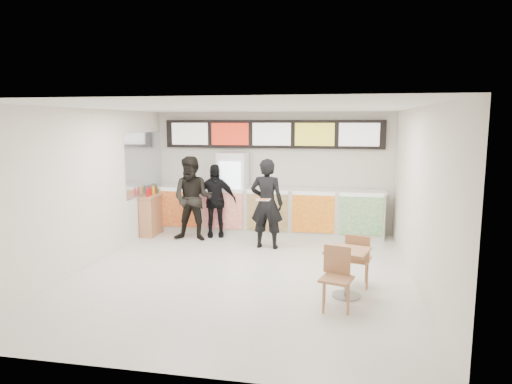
% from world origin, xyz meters
% --- Properties ---
extents(floor, '(7.00, 7.00, 0.00)m').
position_xyz_m(floor, '(0.00, 0.00, 0.00)').
color(floor, beige).
rests_on(floor, ground).
extents(ceiling, '(7.00, 7.00, 0.00)m').
position_xyz_m(ceiling, '(0.00, 0.00, 3.00)').
color(ceiling, white).
rests_on(ceiling, wall_back).
extents(wall_back, '(6.00, 0.00, 6.00)m').
position_xyz_m(wall_back, '(0.00, 3.50, 1.50)').
color(wall_back, silver).
rests_on(wall_back, floor).
extents(wall_left, '(0.00, 7.00, 7.00)m').
position_xyz_m(wall_left, '(-3.00, 0.00, 1.50)').
color(wall_left, silver).
rests_on(wall_left, floor).
extents(wall_right, '(0.00, 7.00, 7.00)m').
position_xyz_m(wall_right, '(3.00, 0.00, 1.50)').
color(wall_right, silver).
rests_on(wall_right, floor).
extents(service_counter, '(5.56, 0.77, 1.14)m').
position_xyz_m(service_counter, '(0.00, 3.09, 0.57)').
color(service_counter, silver).
rests_on(service_counter, floor).
extents(menu_board, '(5.50, 0.14, 0.70)m').
position_xyz_m(menu_board, '(0.00, 3.41, 2.45)').
color(menu_board, black).
rests_on(menu_board, wall_back).
extents(drinks_fridge, '(0.70, 0.67, 2.00)m').
position_xyz_m(drinks_fridge, '(-0.93, 3.11, 1.00)').
color(drinks_fridge, white).
rests_on(drinks_fridge, floor).
extents(mirror_panel, '(0.01, 2.00, 1.50)m').
position_xyz_m(mirror_panel, '(-2.99, 2.45, 1.75)').
color(mirror_panel, '#B2B7BF').
rests_on(mirror_panel, wall_left).
extents(customer_main, '(0.74, 0.51, 1.98)m').
position_xyz_m(customer_main, '(0.15, 1.76, 0.99)').
color(customer_main, black).
rests_on(customer_main, floor).
extents(customer_left, '(0.98, 0.78, 1.97)m').
position_xyz_m(customer_left, '(-1.65, 2.09, 0.98)').
color(customer_left, black).
rests_on(customer_left, floor).
extents(customer_mid, '(1.11, 0.69, 1.76)m').
position_xyz_m(customer_mid, '(-1.26, 2.55, 0.88)').
color(customer_mid, black).
rests_on(customer_mid, floor).
extents(pizza_slice, '(0.36, 0.36, 0.02)m').
position_xyz_m(pizza_slice, '(0.15, 1.31, 1.16)').
color(pizza_slice, beige).
rests_on(pizza_slice, customer_main).
extents(cafe_table, '(0.86, 1.63, 0.92)m').
position_xyz_m(cafe_table, '(1.86, -0.83, 0.54)').
color(cafe_table, '#B17850').
rests_on(cafe_table, floor).
extents(condiment_ledge, '(0.35, 0.88, 1.17)m').
position_xyz_m(condiment_ledge, '(-2.82, 2.44, 0.50)').
color(condiment_ledge, '#B17850').
rests_on(condiment_ledge, floor).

